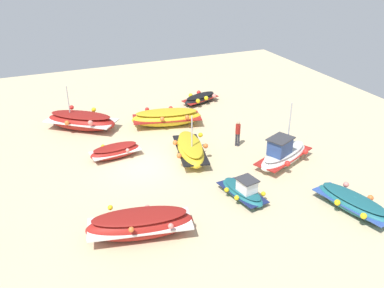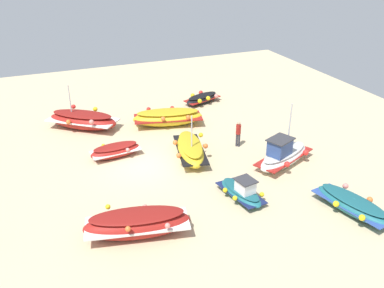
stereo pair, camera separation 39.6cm
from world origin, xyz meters
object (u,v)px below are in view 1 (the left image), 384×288
at_px(fishing_boat_4, 283,154).
at_px(fishing_boat_7, 243,191).
at_px(fishing_boat_2, 81,121).
at_px(fishing_boat_8, 190,149).
at_px(fishing_boat_0, 140,224).
at_px(fishing_boat_5, 115,151).
at_px(person_walking, 238,132).
at_px(fishing_boat_1, 354,203).
at_px(fishing_boat_6, 167,117).
at_px(fishing_boat_3, 200,98).

bearing_deg(fishing_boat_4, fishing_boat_7, 5.91).
height_order(fishing_boat_2, fishing_boat_7, fishing_boat_2).
relative_size(fishing_boat_2, fishing_boat_7, 1.66).
bearing_deg(fishing_boat_4, fishing_boat_8, -54.92).
bearing_deg(fishing_boat_2, fishing_boat_0, -50.26).
relative_size(fishing_boat_5, person_walking, 1.85).
xyz_separation_m(fishing_boat_4, fishing_boat_8, (2.94, 4.82, -0.07)).
bearing_deg(fishing_boat_1, fishing_boat_8, -160.66).
xyz_separation_m(fishing_boat_0, fishing_boat_6, (11.38, -5.44, -0.04)).
bearing_deg(fishing_boat_3, fishing_boat_2, -11.35).
relative_size(fishing_boat_0, fishing_boat_5, 1.57).
xyz_separation_m(fishing_boat_0, fishing_boat_5, (7.96, -0.79, -0.23)).
height_order(fishing_boat_3, fishing_boat_8, fishing_boat_8).
distance_m(fishing_boat_5, fishing_boat_8, 4.66).
height_order(fishing_boat_1, fishing_boat_6, fishing_boat_6).
height_order(fishing_boat_7, person_walking, person_walking).
height_order(fishing_boat_4, fishing_boat_5, fishing_boat_4).
bearing_deg(fishing_boat_0, fishing_boat_7, -159.36).
bearing_deg(fishing_boat_3, fishing_boat_5, 17.41).
height_order(fishing_boat_4, fishing_boat_7, fishing_boat_4).
bearing_deg(fishing_boat_2, fishing_boat_5, -39.17).
relative_size(fishing_boat_1, fishing_boat_6, 0.81).
height_order(fishing_boat_5, fishing_boat_8, fishing_boat_8).
relative_size(fishing_boat_5, fishing_boat_8, 0.71).
bearing_deg(fishing_boat_8, fishing_boat_4, -109.14).
bearing_deg(fishing_boat_3, fishing_boat_7, 55.18).
xyz_separation_m(fishing_boat_1, fishing_boat_7, (3.15, 4.52, -0.01)).
xyz_separation_m(fishing_boat_3, person_walking, (-8.21, 1.04, 0.63)).
relative_size(fishing_boat_0, fishing_boat_2, 0.97).
xyz_separation_m(fishing_boat_1, fishing_boat_2, (15.40, 10.75, 0.22)).
distance_m(fishing_boat_6, fishing_boat_8, 5.31).
bearing_deg(fishing_boat_0, person_walking, -131.16).
relative_size(fishing_boat_4, fishing_boat_5, 1.40).
relative_size(fishing_boat_3, fishing_boat_4, 0.76).
relative_size(fishing_boat_0, fishing_boat_7, 1.60).
height_order(fishing_boat_2, fishing_boat_8, fishing_boat_2).
bearing_deg(fishing_boat_5, person_walking, 162.32).
xyz_separation_m(fishing_boat_2, fishing_boat_8, (-7.04, -5.44, -0.09)).
bearing_deg(fishing_boat_7, fishing_boat_3, 155.33).
relative_size(fishing_boat_3, fishing_boat_7, 1.09).
relative_size(fishing_boat_0, fishing_boat_6, 0.95).
bearing_deg(fishing_boat_8, fishing_boat_0, 152.58).
bearing_deg(fishing_boat_2, person_walking, 0.82).
relative_size(fishing_boat_1, fishing_boat_5, 1.34).
distance_m(fishing_boat_0, fishing_boat_5, 8.00).
distance_m(fishing_boat_1, fishing_boat_2, 18.78).
relative_size(fishing_boat_1, person_walking, 2.48).
height_order(fishing_boat_7, fishing_boat_8, fishing_boat_8).
relative_size(fishing_boat_7, person_walking, 1.82).
relative_size(fishing_boat_1, fishing_boat_8, 0.95).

